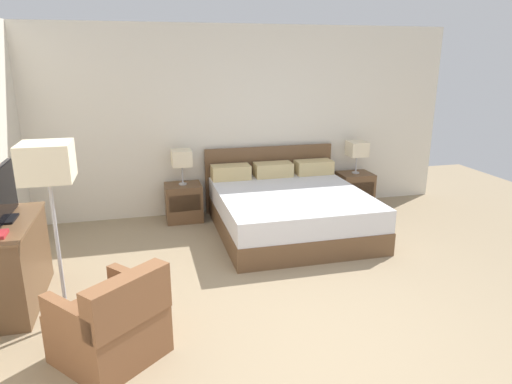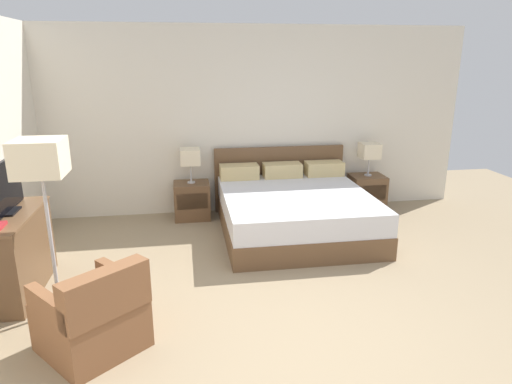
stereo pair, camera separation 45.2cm
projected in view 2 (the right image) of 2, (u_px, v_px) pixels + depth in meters
The scene contains 11 objects.
ground_plane at pixel (298, 355), 3.56m from camera, with size 10.79×10.79×0.00m, color #998466.
wall_back at pixel (239, 121), 6.62m from camera, with size 6.73×0.06×2.68m, color silver.
bed at pixel (294, 210), 6.00m from camera, with size 1.94×2.08×0.96m.
nightstand_left at pixel (192, 200), 6.53m from camera, with size 0.50×0.42×0.52m.
nightstand_right at pixel (367, 192), 6.92m from camera, with size 0.50×0.42×0.52m.
table_lamp_left at pixel (190, 157), 6.35m from camera, with size 0.27×0.27×0.49m.
table_lamp_right at pixel (370, 151), 6.74m from camera, with size 0.27×0.27×0.49m.
dresser at pixel (12, 253), 4.41m from camera, with size 0.49×1.17×0.81m.
tv at pixel (4, 189), 4.28m from camera, with size 0.18×0.84×0.49m.
armchair_by_window at pixel (93, 318), 3.55m from camera, with size 0.96×0.97×0.76m.
floor_lamp at pixel (41, 166), 3.78m from camera, with size 0.39×0.39×1.59m.
Camera 2 is at (-0.80, -2.96, 2.24)m, focal length 32.00 mm.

